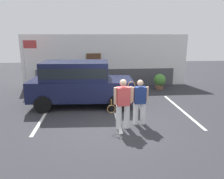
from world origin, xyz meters
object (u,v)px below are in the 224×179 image
Objects in this scene: parked_suv at (79,81)px; tennis_player_man at (123,104)px; potted_plant_by_porch at (160,81)px; flag_pole at (27,56)px; tennis_player_woman at (140,101)px.

parked_suv is 2.67× the size of tennis_player_man.
flag_pole is (-7.76, 0.28, 1.54)m from potted_plant_by_porch.
tennis_player_woman reaches higher than potted_plant_by_porch.
flag_pole is (-3.12, 3.09, 0.92)m from parked_suv.
tennis_player_woman is 0.56× the size of flag_pole.
potted_plant_by_porch is at bearing -2.03° from flag_pole.
tennis_player_man is at bearing -50.74° from flag_pole.
tennis_player_man is 7.62m from flag_pole.
potted_plant_by_porch is at bearing -126.38° from tennis_player_man.
potted_plant_by_porch is 0.32× the size of flag_pole.
parked_suv is 3.35m from tennis_player_woman.
flag_pole is at bearing 177.97° from potted_plant_by_porch.
tennis_player_woman is at bearing -114.12° from potted_plant_by_porch.
parked_suv is at bearing -47.91° from tennis_player_woman.
tennis_player_woman is 5.75m from potted_plant_by_porch.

